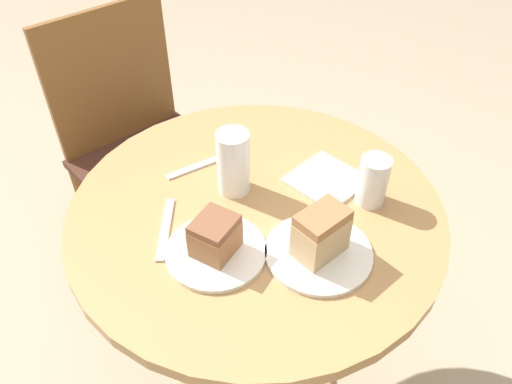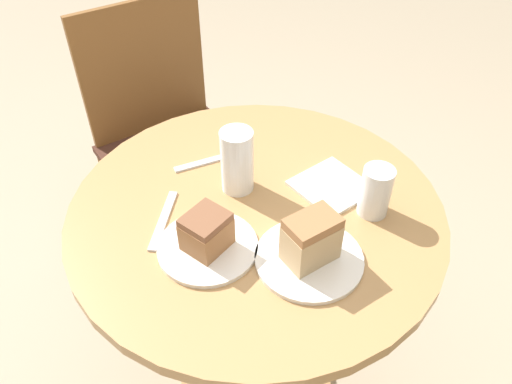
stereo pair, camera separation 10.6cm
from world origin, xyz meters
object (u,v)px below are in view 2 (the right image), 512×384
(plate_far, at_px, (308,259))
(glass_water, at_px, (375,194))
(plate_near, at_px, (208,247))
(glass_lemonade, at_px, (239,163))
(chair, at_px, (167,133))
(cake_slice_near, at_px, (206,231))
(cake_slice_far, at_px, (310,239))

(plate_far, xyz_separation_m, glass_water, (0.20, 0.03, 0.05))
(plate_near, bearing_deg, glass_lemonade, 39.33)
(chair, distance_m, plate_far, 0.98)
(plate_near, relative_size, glass_lemonade, 1.34)
(plate_far, xyz_separation_m, cake_slice_near, (-0.15, 0.14, 0.04))
(chair, height_order, glass_lemonade, glass_lemonade)
(cake_slice_far, relative_size, glass_lemonade, 0.68)
(glass_lemonade, xyz_separation_m, glass_water, (0.19, -0.23, -0.02))
(chair, distance_m, glass_water, 0.96)
(plate_far, distance_m, glass_lemonade, 0.27)
(cake_slice_far, bearing_deg, plate_near, 137.35)
(cake_slice_near, bearing_deg, plate_near, -90.00)
(cake_slice_far, xyz_separation_m, glass_lemonade, (0.01, 0.26, 0.01))
(cake_slice_far, height_order, glass_lemonade, glass_lemonade)
(cake_slice_near, distance_m, cake_slice_far, 0.20)
(plate_far, height_order, glass_water, glass_water)
(chair, relative_size, glass_lemonade, 6.06)
(chair, height_order, cake_slice_far, chair)
(glass_lemonade, height_order, glass_water, glass_lemonade)
(plate_near, xyz_separation_m, glass_lemonade, (0.15, 0.13, 0.06))
(chair, bearing_deg, cake_slice_far, -97.71)
(plate_near, height_order, glass_lemonade, glass_lemonade)
(plate_near, relative_size, plate_far, 0.95)
(glass_lemonade, relative_size, glass_water, 1.31)
(chair, height_order, cake_slice_near, chair)
(plate_far, height_order, cake_slice_far, cake_slice_far)
(glass_lemonade, distance_m, glass_water, 0.30)
(cake_slice_near, xyz_separation_m, glass_water, (0.35, -0.10, 0.00))
(glass_lemonade, bearing_deg, plate_far, -91.19)
(cake_slice_far, distance_m, glass_water, 0.20)
(cake_slice_near, xyz_separation_m, glass_lemonade, (0.15, 0.13, 0.02))
(plate_near, xyz_separation_m, cake_slice_near, (0.00, 0.00, 0.04))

